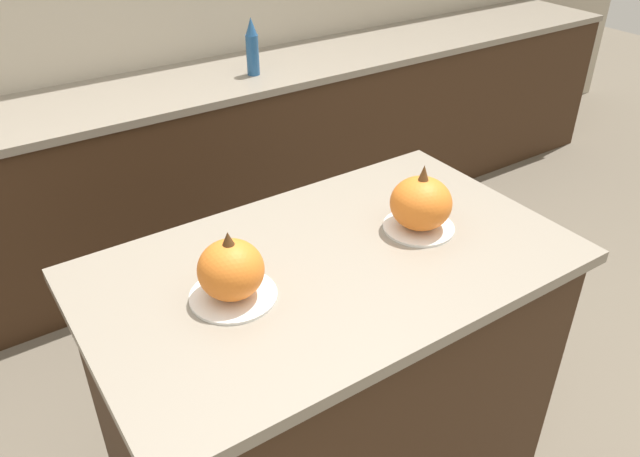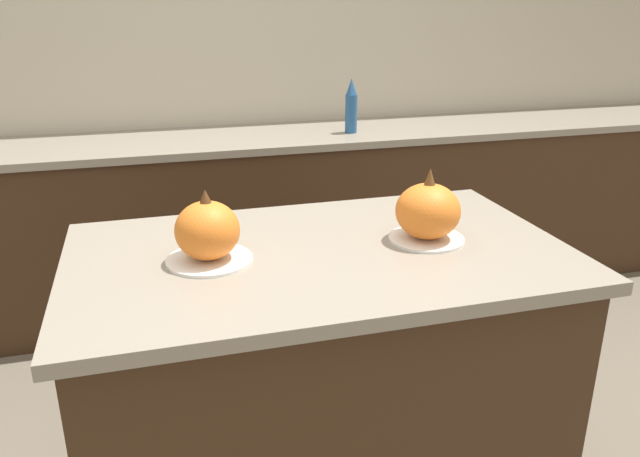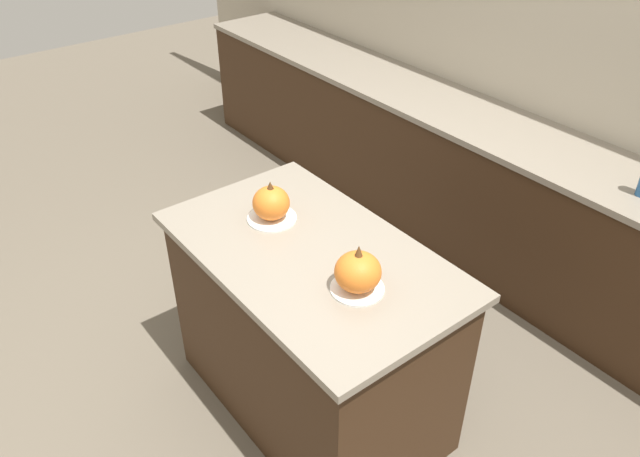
% 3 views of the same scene
% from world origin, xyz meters
% --- Properties ---
extents(wall_back, '(8.00, 0.06, 2.50)m').
position_xyz_m(wall_back, '(0.00, 1.90, 1.25)').
color(wall_back, '#B2A893').
rests_on(wall_back, ground_plane).
extents(kitchen_island, '(1.31, 0.78, 0.92)m').
position_xyz_m(kitchen_island, '(0.00, 0.00, 0.46)').
color(kitchen_island, '#382314').
rests_on(kitchen_island, ground_plane).
extents(back_counter, '(6.00, 0.60, 0.90)m').
position_xyz_m(back_counter, '(0.00, 1.57, 0.45)').
color(back_counter, '#382314').
rests_on(back_counter, ground_plane).
extents(pumpkin_cake_left, '(0.22, 0.22, 0.19)m').
position_xyz_m(pumpkin_cake_left, '(-0.29, 0.01, 0.99)').
color(pumpkin_cake_left, white).
rests_on(pumpkin_cake_left, kitchen_island).
extents(pumpkin_cake_right, '(0.21, 0.21, 0.20)m').
position_xyz_m(pumpkin_cake_right, '(0.30, -0.01, 0.99)').
color(pumpkin_cake_right, white).
rests_on(pumpkin_cake_right, kitchen_island).
extents(bottle_tall, '(0.06, 0.06, 0.27)m').
position_xyz_m(bottle_tall, '(0.59, 1.50, 1.03)').
color(bottle_tall, '#235184').
rests_on(bottle_tall, back_counter).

